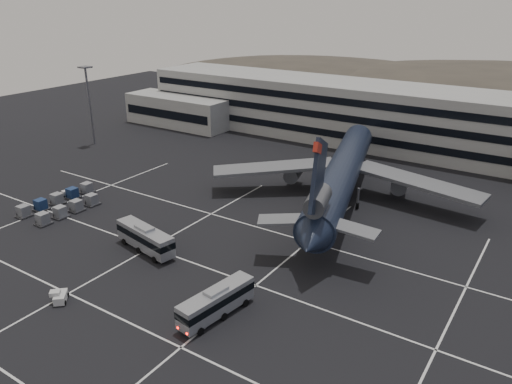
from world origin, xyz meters
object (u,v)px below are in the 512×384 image
bus_near (216,301)px  uld_cluster (62,203)px  bus_far (145,237)px  tug_a (66,194)px  trijet_main (341,174)px

bus_near → uld_cluster: 41.27m
bus_far → tug_a: (-26.34, 6.63, -1.51)m
trijet_main → bus_far: size_ratio=5.15×
bus_near → tug_a: (-44.04, 13.38, -1.39)m
bus_far → tug_a: 27.21m
trijet_main → uld_cluster: bearing=-159.6°
trijet_main → bus_far: bearing=-132.8°
bus_far → tug_a: bearing=86.9°
trijet_main → uld_cluster: (-38.08, -27.90, -4.31)m
bus_near → bus_far: bearing=167.5°
trijet_main → uld_cluster: 47.40m
bus_far → uld_cluster: 22.64m
bus_near → bus_far: (-17.70, 6.75, 0.12)m
bus_near → tug_a: 46.05m
tug_a → uld_cluster: (3.92, -3.75, 0.38)m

